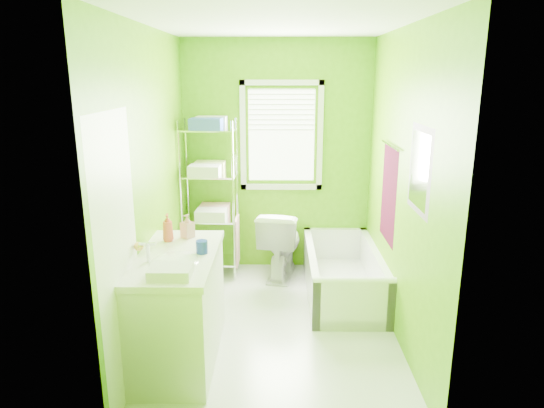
{
  "coord_description": "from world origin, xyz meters",
  "views": [
    {
      "loc": [
        0.02,
        -3.99,
        2.21
      ],
      "look_at": [
        -0.04,
        0.25,
        1.08
      ],
      "focal_mm": 32.0,
      "sensor_mm": 36.0,
      "label": 1
    }
  ],
  "objects_px": {
    "toilet": "(281,243)",
    "wire_shelf_unit": "(212,181)",
    "vanity": "(178,305)",
    "bathtub": "(343,280)"
  },
  "relations": [
    {
      "from": "wire_shelf_unit",
      "to": "toilet",
      "type": "bearing_deg",
      "value": -2.74
    },
    {
      "from": "vanity",
      "to": "wire_shelf_unit",
      "type": "distance_m",
      "value": 1.83
    },
    {
      "from": "toilet",
      "to": "bathtub",
      "type": "bearing_deg",
      "value": 151.57
    },
    {
      "from": "bathtub",
      "to": "wire_shelf_unit",
      "type": "distance_m",
      "value": 1.77
    },
    {
      "from": "bathtub",
      "to": "wire_shelf_unit",
      "type": "height_order",
      "value": "wire_shelf_unit"
    },
    {
      "from": "toilet",
      "to": "wire_shelf_unit",
      "type": "relative_size",
      "value": 0.44
    },
    {
      "from": "vanity",
      "to": "wire_shelf_unit",
      "type": "height_order",
      "value": "wire_shelf_unit"
    },
    {
      "from": "toilet",
      "to": "wire_shelf_unit",
      "type": "height_order",
      "value": "wire_shelf_unit"
    },
    {
      "from": "bathtub",
      "to": "vanity",
      "type": "bearing_deg",
      "value": -140.7
    },
    {
      "from": "toilet",
      "to": "wire_shelf_unit",
      "type": "distance_m",
      "value": 1.03
    }
  ]
}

